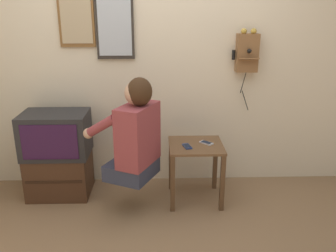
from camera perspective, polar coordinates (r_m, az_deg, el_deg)
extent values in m
plane|color=#846647|center=(2.94, -2.03, -17.60)|extent=(14.00, 14.00, 0.00)
cube|color=beige|center=(3.47, -2.21, 10.90)|extent=(6.80, 0.05, 2.55)
cube|color=brown|center=(3.24, 4.49, -3.14)|extent=(0.49, 0.46, 0.02)
cube|color=#523822|center=(3.15, 0.75, -9.27)|extent=(0.04, 0.04, 0.53)
cube|color=#523822|center=(3.20, 8.71, -9.06)|extent=(0.04, 0.04, 0.53)
cube|color=#523822|center=(3.52, 0.46, -6.15)|extent=(0.04, 0.04, 0.53)
cube|color=#523822|center=(3.56, 7.56, -6.01)|extent=(0.04, 0.04, 0.53)
cube|color=#2D3347|center=(3.13, -5.83, -6.84)|extent=(0.50, 0.52, 0.14)
cube|color=brown|center=(2.98, -4.83, -1.41)|extent=(0.38, 0.47, 0.51)
sphere|color=tan|center=(2.87, -5.02, 5.30)|extent=(0.20, 0.20, 0.20)
ellipsoid|color=#382314|center=(2.86, -4.58, 5.50)|extent=(0.27, 0.28, 0.23)
cylinder|color=brown|center=(2.92, -10.70, -0.02)|extent=(0.30, 0.20, 0.23)
cylinder|color=brown|center=(3.21, -7.12, 1.83)|extent=(0.30, 0.20, 0.23)
sphere|color=tan|center=(3.02, -12.65, -1.16)|extent=(0.09, 0.09, 0.09)
sphere|color=tan|center=(3.30, -9.01, 0.73)|extent=(0.09, 0.09, 0.09)
cube|color=#422819|center=(3.62, -16.92, -7.31)|extent=(0.57, 0.43, 0.41)
cube|color=black|center=(3.42, -17.87, -8.58)|extent=(0.51, 0.01, 0.02)
cube|color=#232326|center=(3.45, -17.54, -1.27)|extent=(0.60, 0.41, 0.41)
cube|color=#280F33|center=(3.26, -18.48, -2.51)|extent=(0.49, 0.01, 0.32)
cube|color=brown|center=(3.49, 12.56, 11.37)|extent=(0.20, 0.11, 0.35)
cube|color=brown|center=(3.42, 12.85, 10.45)|extent=(0.18, 0.07, 0.03)
sphere|color=#B79338|center=(3.45, 12.08, 14.65)|extent=(0.05, 0.05, 0.05)
sphere|color=#B79338|center=(3.47, 13.59, 14.57)|extent=(0.05, 0.05, 0.05)
cone|color=black|center=(3.39, 13.02, 11.59)|extent=(0.04, 0.05, 0.04)
cylinder|color=black|center=(3.47, 10.48, 11.16)|extent=(0.03, 0.03, 0.09)
cylinder|color=black|center=(3.51, 11.99, 6.87)|extent=(0.04, 0.04, 0.22)
cylinder|color=black|center=(3.57, 12.25, 4.05)|extent=(0.07, 0.06, 0.19)
cube|color=brown|center=(3.49, -14.46, 15.98)|extent=(0.33, 0.02, 0.46)
cube|color=tan|center=(3.47, -14.51, 15.97)|extent=(0.28, 0.01, 0.40)
cube|color=#2D2823|center=(3.43, -8.54, 15.94)|extent=(0.35, 0.03, 0.64)
cube|color=#B2BCC6|center=(3.41, -8.57, 15.93)|extent=(0.31, 0.01, 0.58)
cube|color=navy|center=(3.17, 3.07, -3.27)|extent=(0.09, 0.13, 0.01)
cube|color=black|center=(3.17, 3.08, -3.17)|extent=(0.07, 0.11, 0.00)
cube|color=silver|center=(3.26, 6.17, -2.70)|extent=(0.13, 0.13, 0.01)
cube|color=black|center=(3.26, 6.17, -2.59)|extent=(0.10, 0.10, 0.00)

